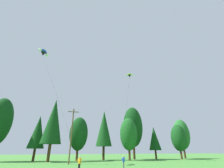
# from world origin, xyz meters

# --- Properties ---
(treeline_tree_d) EXTENTS (3.97, 3.97, 10.78)m
(treeline_tree_d) POSITION_xyz_m (-12.37, 45.58, 6.75)
(treeline_tree_d) COLOR #472D19
(treeline_tree_d) RESTS_ON ground_plane
(treeline_tree_e) EXTENTS (4.79, 4.79, 14.50)m
(treeline_tree_e) POSITION_xyz_m (-8.90, 42.02, 9.08)
(treeline_tree_e) COLOR #472D19
(treeline_tree_e) RESTS_ON ground_plane
(treeline_tree_f) EXTENTS (4.66, 4.66, 10.61)m
(treeline_tree_f) POSITION_xyz_m (-2.38, 43.60, 6.42)
(treeline_tree_f) COLOR #472D19
(treeline_tree_f) RESTS_ON ground_plane
(treeline_tree_g) EXTENTS (4.50, 4.50, 13.18)m
(treeline_tree_g) POSITION_xyz_m (4.83, 45.26, 8.26)
(treeline_tree_g) COLOR #472D19
(treeline_tree_g) RESTS_ON ground_plane
(treeline_tree_h) EXTENTS (4.72, 4.72, 10.81)m
(treeline_tree_h) POSITION_xyz_m (10.87, 41.65, 6.54)
(treeline_tree_h) COLOR #472D19
(treeline_tree_h) RESTS_ON ground_plane
(treeline_tree_i) EXTENTS (5.89, 5.89, 15.15)m
(treeline_tree_i) POSITION_xyz_m (14.21, 45.90, 9.18)
(treeline_tree_i) COLOR #472D19
(treeline_tree_i) RESTS_ON ground_plane
(treeline_tree_j) EXTENTS (3.66, 3.66, 9.38)m
(treeline_tree_j) POSITION_xyz_m (21.23, 45.62, 5.88)
(treeline_tree_j) COLOR #472D19
(treeline_tree_j) RESTS_ON ground_plane
(treeline_tree_k) EXTENTS (4.45, 4.45, 9.82)m
(treeline_tree_k) POSITION_xyz_m (27.51, 42.11, 5.94)
(treeline_tree_k) COLOR #472D19
(treeline_tree_k) RESTS_ON ground_plane
(treeline_tree_l) EXTENTS (5.11, 5.11, 12.24)m
(treeline_tree_l) POSITION_xyz_m (31.87, 45.68, 7.41)
(treeline_tree_l) COLOR #472D19
(treeline_tree_l) RESTS_ON ground_plane
(utility_pole) EXTENTS (2.20, 0.26, 10.45)m
(utility_pole) POSITION_xyz_m (-4.84, 34.06, 5.49)
(utility_pole) COLOR brown
(utility_pole) RESTS_ON ground_plane
(kite_flyer_near) EXTENTS (0.74, 0.76, 1.69)m
(kite_flyer_near) POSITION_xyz_m (-4.24, 23.04, 1.00)
(kite_flyer_near) COLOR black
(kite_flyer_near) RESTS_ON ground_plane
(kite_flyer_mid) EXTENTS (0.59, 0.62, 1.69)m
(kite_flyer_mid) POSITION_xyz_m (2.28, 24.32, 1.00)
(kite_flyer_mid) COLOR #4C4C51
(kite_flyer_mid) RESTS_ON ground_plane
(parafoil_kite_high_blue_white) EXTENTS (9.84, 14.18, 23.13)m
(parafoil_kite_high_blue_white) POSITION_xyz_m (-13.08, 35.54, 23.89)
(parafoil_kite_high_blue_white) COLOR blue
(parafoil_kite_mid_lime_white) EXTENTS (10.75, 16.82, 22.79)m
(parafoil_kite_mid_lime_white) POSITION_xyz_m (11.37, 40.35, 23.81)
(parafoil_kite_mid_lime_white) COLOR #93D633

